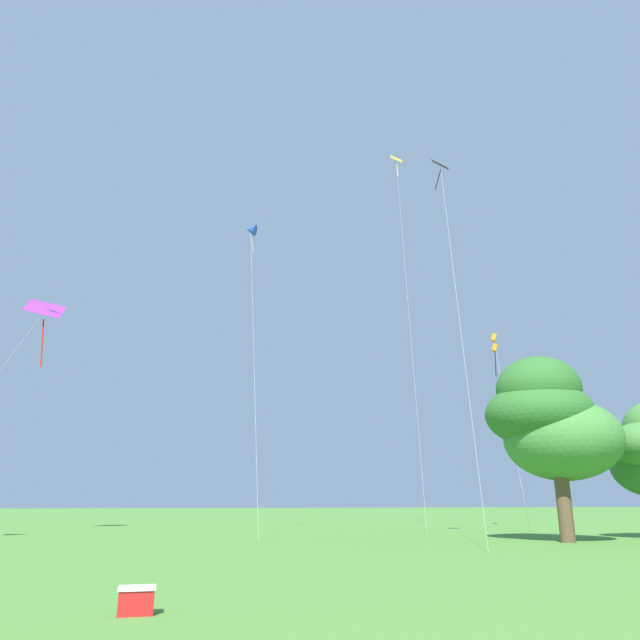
% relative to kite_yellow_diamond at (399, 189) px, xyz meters
% --- Properties ---
extents(kite_yellow_diamond, '(2.48, 7.26, 28.44)m').
position_rel_kite_yellow_diamond_xyz_m(kite_yellow_diamond, '(0.00, 0.00, 0.00)').
color(kite_yellow_diamond, yellow).
rests_on(kite_yellow_diamond, ground_plane).
extents(kite_blue_delta, '(1.06, 8.80, 20.12)m').
position_rel_kite_yellow_diamond_xyz_m(kite_blue_delta, '(-11.41, -1.16, -5.34)').
color(kite_blue_delta, blue).
rests_on(kite_blue_delta, ground_plane).
extents(kite_black_large, '(2.39, 5.99, 19.83)m').
position_rel_kite_yellow_diamond_xyz_m(kite_black_large, '(-2.63, -12.70, -7.14)').
color(kite_black_large, black).
rests_on(kite_black_large, ground_plane).
extents(kite_orange_box, '(4.19, 9.06, 14.13)m').
position_rel_kite_yellow_diamond_xyz_m(kite_orange_box, '(7.72, 1.16, -11.66)').
color(kite_orange_box, orange).
rests_on(kite_orange_box, ground_plane).
extents(kite_purple_streamer, '(4.66, 11.43, 15.10)m').
position_rel_kite_yellow_diamond_xyz_m(kite_purple_streamer, '(-24.64, 2.97, -11.55)').
color(kite_purple_streamer, purple).
rests_on(kite_purple_streamer, ground_plane).
extents(tree_right_cluster, '(6.36, 5.54, 8.69)m').
position_rel_kite_yellow_diamond_xyz_m(tree_right_cluster, '(2.16, -12.90, -19.38)').
color(tree_right_cluster, brown).
rests_on(tree_right_cluster, ground_plane).
extents(picnic_cooler, '(0.60, 0.40, 0.44)m').
position_rel_kite_yellow_diamond_xyz_m(picnic_cooler, '(-16.11, -27.83, -24.69)').
color(picnic_cooler, red).
rests_on(picnic_cooler, ground_plane).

